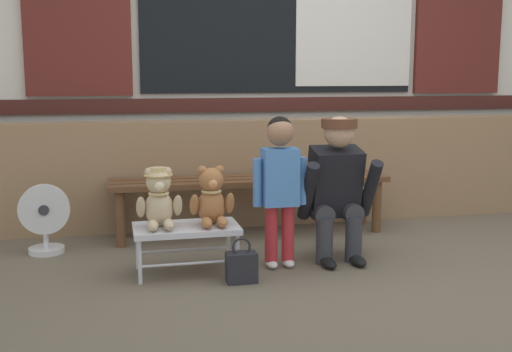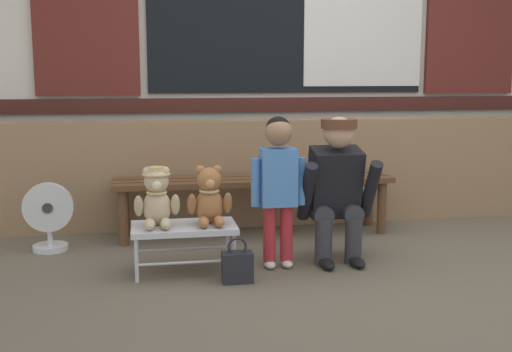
% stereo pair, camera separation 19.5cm
% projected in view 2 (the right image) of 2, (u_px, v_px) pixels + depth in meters
% --- Properties ---
extents(ground_plane, '(60.00, 60.00, 0.00)m').
position_uv_depth(ground_plane, '(353.00, 274.00, 3.93)').
color(ground_plane, brown).
extents(brick_low_wall, '(7.87, 0.25, 0.85)m').
position_uv_depth(brick_low_wall, '(298.00, 171.00, 5.25)').
color(brick_low_wall, '#997551').
rests_on(brick_low_wall, ground).
extents(wooden_bench_long, '(2.10, 0.40, 0.44)m').
position_uv_depth(wooden_bench_long, '(254.00, 186.00, 4.83)').
color(wooden_bench_long, brown).
rests_on(wooden_bench_long, ground).
extents(small_display_bench, '(0.64, 0.36, 0.30)m').
position_uv_depth(small_display_bench, '(184.00, 230.00, 3.93)').
color(small_display_bench, silver).
rests_on(small_display_bench, ground).
extents(teddy_bear_with_hat, '(0.28, 0.27, 0.36)m').
position_uv_depth(teddy_bear_with_hat, '(157.00, 198.00, 3.87)').
color(teddy_bear_with_hat, '#CCB289').
rests_on(teddy_bear_with_hat, small_display_bench).
extents(teddy_bear_plain, '(0.28, 0.26, 0.36)m').
position_uv_depth(teddy_bear_plain, '(209.00, 198.00, 3.92)').
color(teddy_bear_plain, '#A86B3D').
rests_on(teddy_bear_plain, small_display_bench).
extents(child_standing, '(0.35, 0.18, 0.96)m').
position_uv_depth(child_standing, '(278.00, 175.00, 3.98)').
color(child_standing, '#B7282D').
rests_on(child_standing, ground).
extents(adult_crouching, '(0.50, 0.49, 0.95)m').
position_uv_depth(adult_crouching, '(337.00, 188.00, 4.14)').
color(adult_crouching, '#333338').
rests_on(adult_crouching, ground).
extents(handbag_on_ground, '(0.18, 0.11, 0.27)m').
position_uv_depth(handbag_on_ground, '(237.00, 266.00, 3.76)').
color(handbag_on_ground, '#232328').
rests_on(handbag_on_ground, ground).
extents(floor_fan, '(0.34, 0.24, 0.48)m').
position_uv_depth(floor_fan, '(49.00, 217.00, 4.40)').
color(floor_fan, silver).
rests_on(floor_fan, ground).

